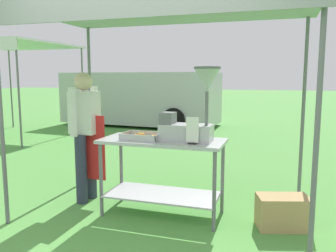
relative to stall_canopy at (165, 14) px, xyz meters
The scene contains 10 objects.
ground_plane 5.16m from the stall_canopy, 90.08° to the left, with size 70.00×70.00×0.00m, color #519342.
stall_canopy is the anchor object (origin of this frame).
donut_cart 1.61m from the stall_canopy, 90.00° to the right, with size 1.37×0.62×0.87m.
donut_tray 1.37m from the stall_canopy, 144.93° to the right, with size 0.43×0.30×0.07m.
donut_fryer 1.11m from the stall_canopy, 15.09° to the right, with size 0.64×0.28×0.79m.
menu_sign 1.32m from the stall_canopy, 34.23° to the right, with size 0.13×0.05×0.28m.
vendor 1.70m from the stall_canopy, behind, with size 0.46×0.54×1.61m.
supply_crate 2.44m from the stall_canopy, ahead, with size 0.58×0.43×0.34m.
van_silver 7.61m from the stall_canopy, 114.64° to the left, with size 5.07×2.37×1.69m.
neighbour_tent 6.56m from the stall_canopy, 145.55° to the left, with size 2.72×2.77×2.40m.
Camera 1 is at (1.23, -2.35, 1.55)m, focal length 37.26 mm.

